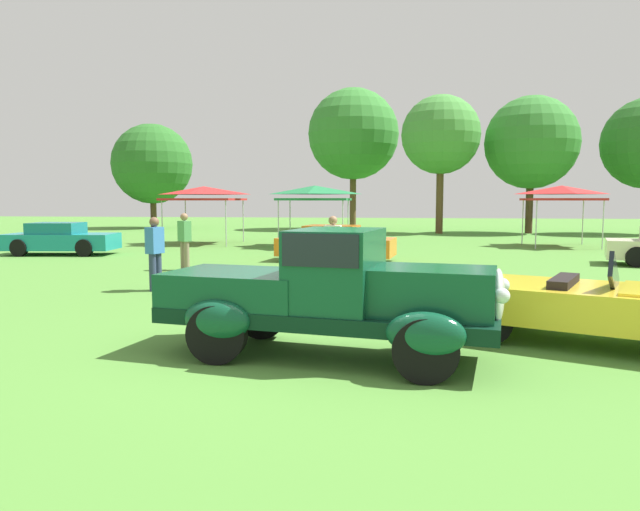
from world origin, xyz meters
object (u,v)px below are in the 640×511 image
canopy_tent_center_field (315,192)px  spectator_between_cars (185,239)px  spectator_near_truck (333,248)px  show_car_orange (335,244)px  show_car_teal (60,239)px  spectator_by_row (155,251)px  canopy_tent_left_field (204,192)px  neighbor_convertible (602,305)px  feature_pickup_truck (330,292)px  canopy_tent_right_field (562,192)px

canopy_tent_center_field → spectator_between_cars: bearing=-105.8°
spectator_near_truck → show_car_orange: bearing=95.4°
show_car_teal → canopy_tent_center_field: (9.06, 5.11, 1.82)m
spectator_by_row → spectator_near_truck: bearing=20.4°
spectator_near_truck → canopy_tent_left_field: bearing=120.8°
show_car_orange → spectator_between_cars: spectator_between_cars is taller
spectator_near_truck → neighbor_convertible: bearing=-50.6°
neighbor_convertible → show_car_orange: neighbor_convertible is taller
show_car_teal → spectator_between_cars: 7.65m
show_car_orange → spectator_by_row: spectator_by_row is taller
show_car_teal → spectator_by_row: (7.20, -7.94, 0.31)m
spectator_by_row → show_car_teal: bearing=132.2°
neighbor_convertible → spectator_between_cars: size_ratio=2.70×
feature_pickup_truck → canopy_tent_left_field: canopy_tent_left_field is taller
feature_pickup_truck → canopy_tent_right_field: bearing=67.5°
canopy_tent_right_field → show_car_orange: bearing=-140.6°
spectator_near_truck → canopy_tent_right_field: (8.79, 13.03, 1.51)m
spectator_between_cars → canopy_tent_center_field: (2.60, 9.20, 1.51)m
spectator_by_row → canopy_tent_right_field: bearing=48.7°
spectator_by_row → canopy_tent_right_field: canopy_tent_right_field is taller
show_car_orange → spectator_near_truck: bearing=-84.6°
neighbor_convertible → show_car_teal: 19.63m
show_car_teal → spectator_near_truck: size_ratio=2.49×
spectator_by_row → canopy_tent_left_field: (-3.53, 13.98, 1.51)m
spectator_near_truck → spectator_between_cars: (-4.67, 2.39, 0.00)m
show_car_teal → canopy_tent_right_field: (19.93, 6.56, 1.82)m
spectator_near_truck → canopy_tent_left_field: size_ratio=0.51×
canopy_tent_center_field → show_car_teal: bearing=-150.6°
spectator_by_row → canopy_tent_center_field: 13.27m
show_car_teal → spectator_near_truck: 12.88m
feature_pickup_truck → show_car_teal: bearing=132.1°
spectator_by_row → spectator_between_cars: bearing=100.8°
show_car_teal → spectator_between_cars: bearing=-32.3°
spectator_between_cars → canopy_tent_left_field: bearing=105.5°
show_car_orange → neighbor_convertible: bearing=-65.3°
feature_pickup_truck → canopy_tent_left_field: size_ratio=1.40×
canopy_tent_left_field → neighbor_convertible: bearing=-56.4°
show_car_teal → spectator_near_truck: bearing=-30.2°
feature_pickup_truck → canopy_tent_right_field: canopy_tent_right_field is taller
neighbor_convertible → canopy_tent_left_field: canopy_tent_left_field is taller
feature_pickup_truck → spectator_between_cars: (-5.35, 8.97, 0.05)m
show_car_teal → spectator_between_cars: size_ratio=2.49×
neighbor_convertible → show_car_teal: neighbor_convertible is taller
canopy_tent_right_field → spectator_by_row: bearing=-131.3°
feature_pickup_truck → show_car_orange: size_ratio=1.14×
show_car_orange → canopy_tent_left_field: 10.12m
spectator_between_cars → canopy_tent_right_field: bearing=38.3°
show_car_orange → feature_pickup_truck: bearing=-84.3°
feature_pickup_truck → show_car_teal: (-11.81, 13.06, -0.27)m
spectator_near_truck → canopy_tent_center_field: 11.87m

